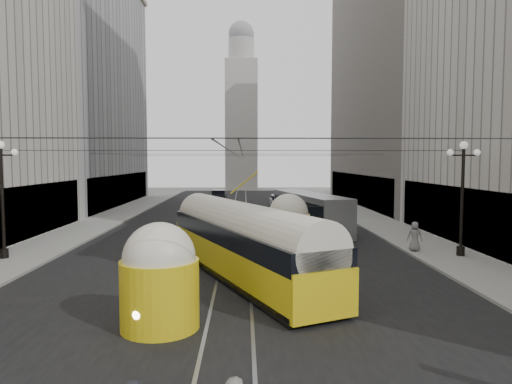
{
  "coord_description": "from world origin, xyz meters",
  "views": [
    {
      "loc": [
        0.49,
        -6.89,
        5.48
      ],
      "look_at": [
        1.11,
        16.97,
        3.81
      ],
      "focal_mm": 32.0,
      "sensor_mm": 36.0,
      "label": 1
    }
  ],
  "objects": [
    {
      "name": "sidewalk_right",
      "position": [
        12.0,
        36.0,
        0.07
      ],
      "size": [
        4.0,
        72.0,
        0.15
      ],
      "primitive_type": "cube",
      "color": "gray",
      "rests_on": "ground"
    },
    {
      "name": "catenary",
      "position": [
        0.12,
        31.49,
        5.88
      ],
      "size": [
        25.0,
        72.0,
        0.23
      ],
      "color": "black",
      "rests_on": "ground"
    },
    {
      "name": "distant_tower",
      "position": [
        0.0,
        80.0,
        14.97
      ],
      "size": [
        6.0,
        6.0,
        31.36
      ],
      "color": "#B2AFA8",
      "rests_on": "ground"
    },
    {
      "name": "lamppost_right_mid",
      "position": [
        12.6,
        18.0,
        3.74
      ],
      "size": [
        1.86,
        0.44,
        6.37
      ],
      "color": "black",
      "rests_on": "sidewalk_right"
    },
    {
      "name": "rail_left",
      "position": [
        -0.75,
        32.5,
        0.0
      ],
      "size": [
        0.12,
        85.0,
        0.04
      ],
      "primitive_type": "cube",
      "color": "gray",
      "rests_on": "ground"
    },
    {
      "name": "sidewalk_left",
      "position": [
        -12.0,
        36.0,
        0.07
      ],
      "size": [
        4.0,
        72.0,
        0.15
      ],
      "primitive_type": "cube",
      "color": "gray",
      "rests_on": "ground"
    },
    {
      "name": "sedan_white_far",
      "position": [
        4.53,
        47.15,
        0.6
      ],
      "size": [
        1.8,
        4.22,
        1.32
      ],
      "color": "silver",
      "rests_on": "ground"
    },
    {
      "name": "sedan_dark_far",
      "position": [
        -2.93,
        54.55,
        0.67
      ],
      "size": [
        2.01,
        4.73,
        1.48
      ],
      "color": "black",
      "rests_on": "ground"
    },
    {
      "name": "city_bus",
      "position": [
        5.59,
        28.3,
        1.58
      ],
      "size": [
        4.85,
        11.69,
        2.88
      ],
      "color": "gray",
      "rests_on": "ground"
    },
    {
      "name": "pedestrian_sidewalk_right",
      "position": [
        10.5,
        19.34,
        1.02
      ],
      "size": [
        0.96,
        0.73,
        1.73
      ],
      "primitive_type": "imported",
      "rotation": [
        0.0,
        0.0,
        2.86
      ],
      "color": "slate",
      "rests_on": "sidewalk_right"
    },
    {
      "name": "road",
      "position": [
        0.0,
        32.5,
        0.0
      ],
      "size": [
        20.0,
        85.0,
        0.02
      ],
      "primitive_type": "cube",
      "color": "black",
      "rests_on": "ground"
    },
    {
      "name": "rail_right",
      "position": [
        0.75,
        32.5,
        0.0
      ],
      "size": [
        0.12,
        85.0,
        0.04
      ],
      "primitive_type": "cube",
      "color": "gray",
      "rests_on": "ground"
    },
    {
      "name": "building_left_far",
      "position": [
        -19.99,
        48.0,
        14.31
      ],
      "size": [
        12.6,
        28.6,
        28.6
      ],
      "color": "#999999",
      "rests_on": "ground"
    },
    {
      "name": "streetcar",
      "position": [
        0.44,
        13.91,
        1.73
      ],
      "size": [
        7.95,
        14.96,
        3.53
      ],
      "color": "yellow",
      "rests_on": "ground"
    },
    {
      "name": "lamppost_left_mid",
      "position": [
        -12.6,
        18.0,
        3.74
      ],
      "size": [
        1.86,
        0.44,
        6.37
      ],
      "color": "black",
      "rests_on": "sidewalk_left"
    },
    {
      "name": "building_right_far",
      "position": [
        20.0,
        48.0,
        16.31
      ],
      "size": [
        12.6,
        32.6,
        32.6
      ],
      "color": "#514C47",
      "rests_on": "ground"
    }
  ]
}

